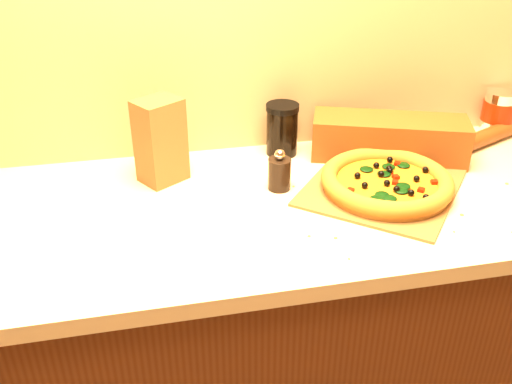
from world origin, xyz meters
The scene contains 10 objects.
cabinet centered at (0.00, 1.43, 0.43)m, with size 2.80×0.65×0.86m, color #4D2310.
countertop centered at (0.00, 1.43, 0.88)m, with size 2.84×0.68×0.04m, color beige.
pizza_peel centered at (0.38, 1.44, 0.90)m, with size 0.52×0.54×0.01m.
pizza centered at (0.37, 1.41, 0.93)m, with size 0.33×0.33×0.05m.
pepper_grinder centered at (0.11, 1.49, 0.95)m, with size 0.06×0.06×0.11m.
rolling_pin centered at (0.80, 1.63, 0.92)m, with size 0.33×0.16×0.05m.
coffee_canister centered at (0.85, 1.69, 0.97)m, with size 0.10×0.10×0.13m.
bread_bag centered at (0.46, 1.60, 0.96)m, with size 0.42×0.14×0.12m, color #662D13.
paper_bag centered at (-0.17, 1.60, 1.01)m, with size 0.11×0.09×0.22m, color brown.
dark_jar centered at (0.17, 1.69, 0.97)m, with size 0.09×0.09×0.15m.
Camera 1 is at (-0.21, 0.25, 1.62)m, focal length 40.00 mm.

